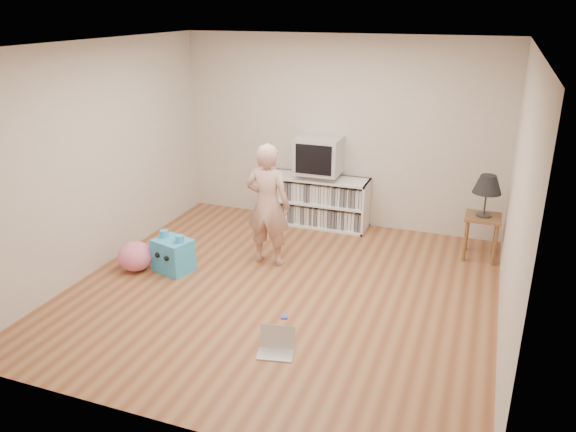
# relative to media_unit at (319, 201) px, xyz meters

# --- Properties ---
(ground) EXTENTS (4.50, 4.50, 0.00)m
(ground) POSITION_rel_media_unit_xyz_m (0.21, -2.04, -0.35)
(ground) COLOR brown
(ground) RESTS_ON ground
(walls) EXTENTS (4.52, 4.52, 2.60)m
(walls) POSITION_rel_media_unit_xyz_m (0.21, -2.04, 0.95)
(walls) COLOR beige
(walls) RESTS_ON ground
(ceiling) EXTENTS (4.50, 4.50, 0.01)m
(ceiling) POSITION_rel_media_unit_xyz_m (0.21, -2.04, 2.25)
(ceiling) COLOR white
(ceiling) RESTS_ON walls
(media_unit) EXTENTS (1.40, 0.45, 0.70)m
(media_unit) POSITION_rel_media_unit_xyz_m (0.00, 0.00, 0.00)
(media_unit) COLOR white
(media_unit) RESTS_ON ground
(dvd_deck) EXTENTS (0.45, 0.35, 0.07)m
(dvd_deck) POSITION_rel_media_unit_xyz_m (0.00, -0.02, 0.39)
(dvd_deck) COLOR gray
(dvd_deck) RESTS_ON media_unit
(crt_tv) EXTENTS (0.60, 0.53, 0.50)m
(crt_tv) POSITION_rel_media_unit_xyz_m (0.00, -0.02, 0.67)
(crt_tv) COLOR #B1B1B6
(crt_tv) RESTS_ON dvd_deck
(side_table) EXTENTS (0.42, 0.42, 0.55)m
(side_table) POSITION_rel_media_unit_xyz_m (2.20, -0.39, 0.07)
(side_table) COLOR brown
(side_table) RESTS_ON ground
(table_lamp) EXTENTS (0.34, 0.34, 0.52)m
(table_lamp) POSITION_rel_media_unit_xyz_m (2.20, -0.39, 0.59)
(table_lamp) COLOR #333333
(table_lamp) RESTS_ON side_table
(person) EXTENTS (0.54, 0.36, 1.48)m
(person) POSITION_rel_media_unit_xyz_m (-0.19, -1.42, 0.39)
(person) COLOR tan
(person) RESTS_ON ground
(laptop) EXTENTS (0.37, 0.32, 0.22)m
(laptop) POSITION_rel_media_unit_xyz_m (0.58, -3.13, -0.29)
(laptop) COLOR silver
(laptop) RESTS_ON ground
(playing_cards) EXTENTS (0.10, 0.11, 0.02)m
(playing_cards) POSITION_rel_media_unit_xyz_m (0.44, -2.56, -0.34)
(playing_cards) COLOR #4756BD
(playing_cards) RESTS_ON ground
(plush_blue) EXTENTS (0.49, 0.43, 0.48)m
(plush_blue) POSITION_rel_media_unit_xyz_m (-1.16, -2.01, -0.15)
(plush_blue) COLOR #30A4E3
(plush_blue) RESTS_ON ground
(plush_pink) EXTENTS (0.47, 0.47, 0.35)m
(plush_pink) POSITION_rel_media_unit_xyz_m (-1.58, -2.15, -0.18)
(plush_pink) COLOR pink
(plush_pink) RESTS_ON ground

